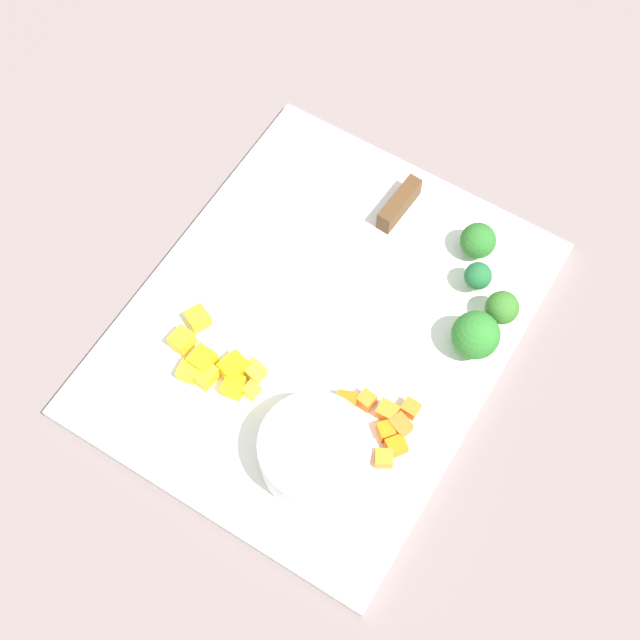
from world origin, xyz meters
TOP-DOWN VIEW (x-y plane):
  - ground_plane at (0.00, 0.00)m, footprint 4.00×4.00m
  - cutting_board at (0.00, 0.00)m, footprint 0.40×0.33m
  - prep_bowl at (-0.11, -0.06)m, footprint 0.09×0.09m
  - chef_knife at (0.10, 0.00)m, footprint 0.27×0.03m
  - carrot_dice_0 at (-0.05, -0.06)m, footprint 0.02×0.02m
  - carrot_dice_1 at (-0.03, -0.11)m, footprint 0.01×0.01m
  - carrot_dice_2 at (-0.06, -0.10)m, footprint 0.02×0.02m
  - carrot_dice_3 at (-0.04, -0.07)m, footprint 0.02×0.02m
  - carrot_dice_4 at (-0.05, -0.11)m, footprint 0.02×0.02m
  - carrot_dice_5 at (-0.08, -0.11)m, footprint 0.02×0.02m
  - carrot_dice_6 at (-0.04, -0.10)m, footprint 0.02×0.02m
  - carrot_dice_7 at (-0.07, -0.12)m, footprint 0.02×0.02m
  - pepper_dice_0 at (-0.07, 0.02)m, footprint 0.02×0.02m
  - pepper_dice_1 at (-0.09, 0.07)m, footprint 0.02×0.02m
  - pepper_dice_2 at (-0.06, 0.10)m, footprint 0.02×0.02m
  - pepper_dice_3 at (-0.08, 0.04)m, footprint 0.03×0.03m
  - pepper_dice_4 at (-0.10, 0.06)m, footprint 0.02×0.02m
  - pepper_dice_5 at (-0.09, 0.03)m, footprint 0.02×0.02m
  - pepper_dice_6 at (-0.08, 0.10)m, footprint 0.02×0.02m
  - pepper_dice_7 at (-0.09, 0.02)m, footprint 0.01×0.01m
  - pepper_dice_8 at (-0.10, 0.07)m, footprint 0.02×0.02m
  - broccoli_floret_0 at (0.11, -0.10)m, footprint 0.03×0.03m
  - broccoli_floret_1 at (0.05, -0.13)m, footprint 0.04×0.04m
  - broccoli_floret_2 at (0.09, -0.14)m, footprint 0.03×0.03m
  - broccoli_floret_3 at (0.14, -0.09)m, footprint 0.03×0.03m

SIDE VIEW (x-z plane):
  - ground_plane at x=0.00m, z-range 0.00..0.00m
  - cutting_board at x=0.00m, z-range 0.00..0.01m
  - pepper_dice_7 at x=-0.09m, z-range 0.01..0.02m
  - carrot_dice_1 at x=-0.03m, z-range 0.01..0.02m
  - pepper_dice_8 at x=-0.10m, z-range 0.01..0.03m
  - carrot_dice_0 at x=-0.05m, z-range 0.01..0.03m
  - carrot_dice_7 at x=-0.07m, z-range 0.01..0.03m
  - carrot_dice_2 at x=-0.06m, z-range 0.01..0.03m
  - carrot_dice_5 at x=-0.08m, z-range 0.01..0.03m
  - carrot_dice_6 at x=-0.04m, z-range 0.01..0.03m
  - carrot_dice_3 at x=-0.04m, z-range 0.01..0.03m
  - pepper_dice_2 at x=-0.06m, z-range 0.01..0.03m
  - carrot_dice_4 at x=-0.05m, z-range 0.01..0.03m
  - pepper_dice_4 at x=-0.10m, z-range 0.01..0.03m
  - pepper_dice_0 at x=-0.07m, z-range 0.01..0.03m
  - pepper_dice_5 at x=-0.09m, z-range 0.01..0.03m
  - chef_knife at x=0.10m, z-range 0.01..0.03m
  - pepper_dice_6 at x=-0.08m, z-range 0.01..0.03m
  - pepper_dice_1 at x=-0.09m, z-range 0.01..0.03m
  - pepper_dice_3 at x=-0.08m, z-range 0.01..0.03m
  - broccoli_floret_3 at x=0.14m, z-range 0.01..0.05m
  - prep_bowl at x=-0.11m, z-range 0.01..0.05m
  - broccoli_floret_0 at x=0.11m, z-range 0.02..0.05m
  - broccoli_floret_2 at x=0.09m, z-range 0.01..0.05m
  - broccoli_floret_1 at x=0.05m, z-range 0.01..0.06m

